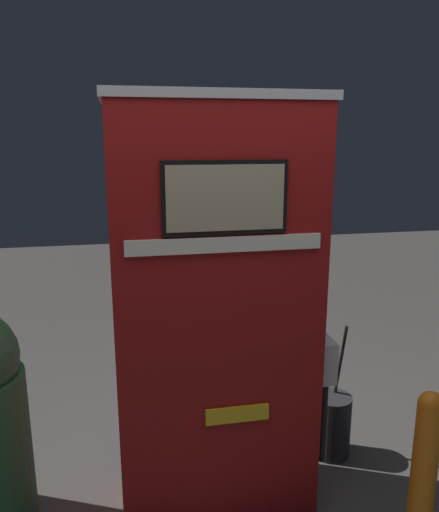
{
  "coord_description": "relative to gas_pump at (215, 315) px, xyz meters",
  "views": [
    {
      "loc": [
        -0.43,
        -2.03,
        1.9
      ],
      "look_at": [
        0.0,
        0.12,
        1.37
      ],
      "focal_mm": 35.0,
      "sensor_mm": 36.0,
      "label": 1
    }
  ],
  "objects": [
    {
      "name": "squeegee_bucket",
      "position": [
        0.77,
        0.25,
        -0.85
      ],
      "size": [
        0.23,
        0.23,
        0.85
      ],
      "color": "#262628",
      "rests_on": "ground_plane"
    },
    {
      "name": "gas_pump",
      "position": [
        0.0,
        0.0,
        0.0
      ],
      "size": [
        1.07,
        0.51,
        2.09
      ],
      "color": "maroon",
      "rests_on": "ground_plane"
    },
    {
      "name": "safety_bollard",
      "position": [
        0.83,
        -0.57,
        -0.6
      ],
      "size": [
        0.11,
        0.11,
        0.84
      ],
      "color": "orange",
      "rests_on": "ground_plane"
    }
  ]
}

